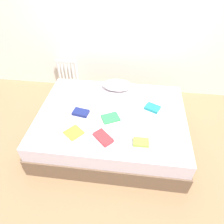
{
  "coord_description": "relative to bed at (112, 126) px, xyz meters",
  "views": [
    {
      "loc": [
        0.26,
        -1.99,
        2.35
      ],
      "look_at": [
        0.0,
        0.05,
        0.48
      ],
      "focal_mm": 32.68,
      "sensor_mm": 36.0,
      "label": 1
    }
  ],
  "objects": [
    {
      "name": "textbook_yellow",
      "position": [
        -0.41,
        -0.41,
        0.27
      ],
      "size": [
        0.26,
        0.26,
        0.02
      ],
      "primitive_type": "cube",
      "rotation": [
        0.0,
        0.0,
        -0.68
      ],
      "color": "yellow",
      "rests_on": "bed"
    },
    {
      "name": "textbook_green",
      "position": [
        -0.0,
        -0.1,
        0.26
      ],
      "size": [
        0.27,
        0.25,
        0.02
      ],
      "primitive_type": "cube",
      "rotation": [
        0.0,
        0.0,
        0.47
      ],
      "color": "green",
      "rests_on": "bed"
    },
    {
      "name": "back_wall",
      "position": [
        0.0,
        1.35,
        1.15
      ],
      "size": [
        6.0,
        0.1,
        2.8
      ],
      "primitive_type": "cube",
      "color": "silver",
      "rests_on": "ground"
    },
    {
      "name": "textbook_lime",
      "position": [
        0.4,
        -0.46,
        0.27
      ],
      "size": [
        0.18,
        0.13,
        0.04
      ],
      "primitive_type": "cube",
      "rotation": [
        0.0,
        0.0,
        0.03
      ],
      "color": "#8CC638",
      "rests_on": "bed"
    },
    {
      "name": "pillow",
      "position": [
        0.02,
        0.56,
        0.32
      ],
      "size": [
        0.44,
        0.26,
        0.14
      ],
      "primitive_type": "ellipsoid",
      "color": "white",
      "rests_on": "bed"
    },
    {
      "name": "radiator",
      "position": [
        -0.98,
        1.2,
        0.1
      ],
      "size": [
        0.38,
        0.04,
        0.46
      ],
      "color": "white",
      "rests_on": "ground"
    },
    {
      "name": "ground_plane",
      "position": [
        0.0,
        0.0,
        -0.25
      ],
      "size": [
        8.0,
        8.0,
        0.0
      ],
      "primitive_type": "plane",
      "color": "#93704C"
    },
    {
      "name": "textbook_red",
      "position": [
        -0.04,
        -0.45,
        0.28
      ],
      "size": [
        0.26,
        0.26,
        0.05
      ],
      "primitive_type": "cube",
      "rotation": [
        0.0,
        0.0,
        -0.76
      ],
      "color": "red",
      "rests_on": "bed"
    },
    {
      "name": "textbook_navy",
      "position": [
        -0.41,
        -0.06,
        0.27
      ],
      "size": [
        0.23,
        0.17,
        0.04
      ],
      "primitive_type": "cube",
      "rotation": [
        0.0,
        0.0,
        -0.17
      ],
      "color": "navy",
      "rests_on": "bed"
    },
    {
      "name": "textbook_teal",
      "position": [
        0.54,
        0.16,
        0.28
      ],
      "size": [
        0.23,
        0.21,
        0.04
      ],
      "primitive_type": "cube",
      "rotation": [
        0.0,
        0.0,
        -0.45
      ],
      "color": "teal",
      "rests_on": "bed"
    },
    {
      "name": "bed",
      "position": [
        0.0,
        0.0,
        0.0
      ],
      "size": [
        2.0,
        1.5,
        0.5
      ],
      "color": "brown",
      "rests_on": "ground"
    }
  ]
}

